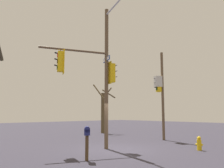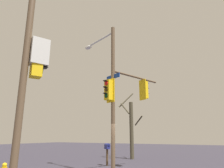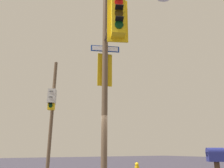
{
  "view_description": "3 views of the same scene",
  "coord_description": "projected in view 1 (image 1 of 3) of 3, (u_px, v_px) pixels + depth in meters",
  "views": [
    {
      "loc": [
        -9.42,
        9.01,
        1.96
      ],
      "look_at": [
        0.27,
        0.06,
        3.62
      ],
      "focal_mm": 37.22,
      "sensor_mm": 36.0,
      "label": 1
    },
    {
      "loc": [
        5.58,
        -9.24,
        1.9
      ],
      "look_at": [
        0.45,
        0.26,
        4.67
      ],
      "focal_mm": 32.52,
      "sensor_mm": 36.0,
      "label": 2
    },
    {
      "loc": [
        4.07,
        6.92,
        1.33
      ],
      "look_at": [
        0.29,
        0.47,
        3.64
      ],
      "focal_mm": 34.61,
      "sensor_mm": 36.0,
      "label": 3
    }
  ],
  "objects": [
    {
      "name": "ground_plane",
      "position": [
        116.0,
        149.0,
        12.68
      ],
      "size": [
        80.0,
        80.0,
        0.0
      ],
      "primitive_type": "plane",
      "color": "#302D37"
    },
    {
      "name": "main_signal_pole_assembly",
      "position": [
        98.0,
        65.0,
        13.06
      ],
      "size": [
        4.15,
        4.22,
        8.11
      ],
      "rotation": [
        0.0,
        0.0,
        1.2
      ],
      "color": "brown",
      "rests_on": "ground"
    },
    {
      "name": "secondary_pole_assembly",
      "position": [
        160.0,
        89.0,
        17.45
      ],
      "size": [
        0.6,
        0.74,
        6.59
      ],
      "rotation": [
        0.0,
        0.0,
        1.11
      ],
      "color": "brown",
      "rests_on": "ground"
    },
    {
      "name": "fire_hydrant",
      "position": [
        199.0,
        144.0,
        12.35
      ],
      "size": [
        0.38,
        0.24,
        0.73
      ],
      "color": "yellow",
      "rests_on": "ground"
    },
    {
      "name": "mailbox",
      "position": [
        87.0,
        134.0,
        9.72
      ],
      "size": [
        0.5,
        0.45,
        1.41
      ],
      "rotation": [
        0.0,
        0.0,
        0.95
      ],
      "color": "#4C3823",
      "rests_on": "ground"
    },
    {
      "name": "bare_tree_behind_pole",
      "position": [
        103.0,
        110.0,
        23.28
      ],
      "size": [
        1.59,
        1.78,
        4.86
      ],
      "color": "brown",
      "rests_on": "ground"
    }
  ]
}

